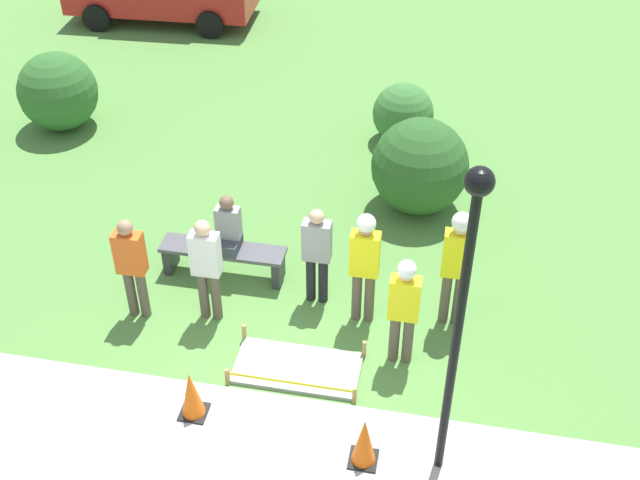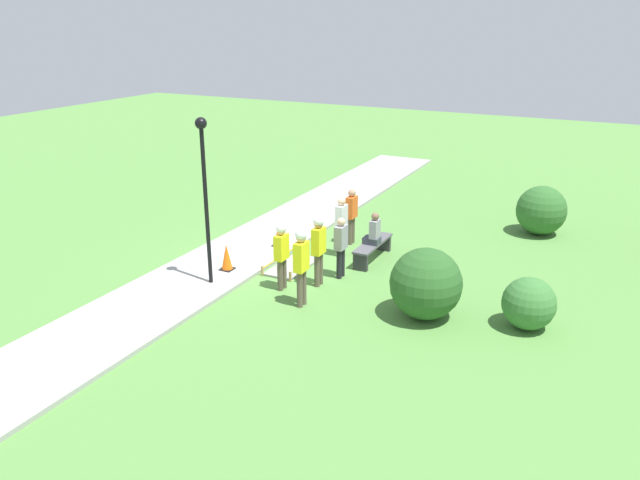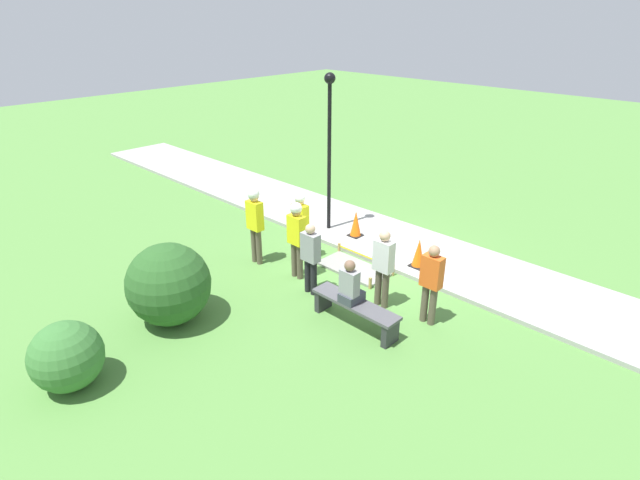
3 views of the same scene
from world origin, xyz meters
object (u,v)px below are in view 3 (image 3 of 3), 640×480
object	(u,v)px
person_seated_on_bench	(350,286)
worker_assistant	(255,219)
bystander_in_orange_shirt	(431,280)
traffic_cone_far_patch	(356,224)
park_bench	(355,309)
bystander_in_white_shirt	(311,255)
lamppost_near	(329,131)
worker_trainee	(300,221)
worker_supervisor	(297,233)
bystander_in_gray_shirt	(383,264)
traffic_cone_near_patch	(419,253)

from	to	relation	value
person_seated_on_bench	worker_assistant	size ratio (longest dim) A/B	0.47
bystander_in_orange_shirt	traffic_cone_far_patch	bearing A→B (deg)	-29.24
traffic_cone_far_patch	park_bench	world-z (taller)	traffic_cone_far_patch
bystander_in_orange_shirt	bystander_in_white_shirt	world-z (taller)	bystander_in_orange_shirt
traffic_cone_far_patch	lamppost_near	distance (m)	2.48
traffic_cone_far_patch	worker_trainee	bearing A→B (deg)	82.76
worker_assistant	lamppost_near	distance (m)	3.03
worker_supervisor	bystander_in_white_shirt	distance (m)	0.79
worker_supervisor	person_seated_on_bench	bearing A→B (deg)	163.95
lamppost_near	bystander_in_gray_shirt	bearing A→B (deg)	149.25
lamppost_near	bystander_in_white_shirt	bearing A→B (deg)	126.56
person_seated_on_bench	worker_trainee	size ratio (longest dim) A/B	0.52
traffic_cone_near_patch	person_seated_on_bench	world-z (taller)	person_seated_on_bench
traffic_cone_far_patch	person_seated_on_bench	xyz separation A→B (m)	(-2.49, 3.10, 0.42)
bystander_in_white_shirt	park_bench	bearing A→B (deg)	169.28
traffic_cone_far_patch	lamppost_near	xyz separation A→B (m)	(0.87, 0.11, 2.32)
person_seated_on_bench	lamppost_near	world-z (taller)	lamppost_near
bystander_in_gray_shirt	lamppost_near	bearing A→B (deg)	-30.75
worker_assistant	bystander_in_orange_shirt	bearing A→B (deg)	-170.93
worker_trainee	worker_supervisor	bearing A→B (deg)	131.30
worker_assistant	bystander_in_white_shirt	xyz separation A→B (m)	(-1.93, 0.10, -0.24)
bystander_in_white_shirt	lamppost_near	distance (m)	3.79
lamppost_near	traffic_cone_near_patch	bearing A→B (deg)	176.51
park_bench	bystander_in_gray_shirt	distance (m)	1.10
worker_trainee	bystander_in_gray_shirt	bearing A→B (deg)	173.17
bystander_in_white_shirt	person_seated_on_bench	bearing A→B (deg)	166.60
park_bench	worker_supervisor	xyz separation A→B (m)	(2.20, -0.56, 0.73)
traffic_cone_near_patch	park_bench	bearing A→B (deg)	98.57
worker_supervisor	lamppost_near	world-z (taller)	lamppost_near
worker_supervisor	park_bench	bearing A→B (deg)	165.83
bystander_in_orange_shirt	lamppost_near	xyz separation A→B (m)	(4.40, -1.86, 1.83)
traffic_cone_far_patch	person_seated_on_bench	world-z (taller)	person_seated_on_bench
park_bench	bystander_in_orange_shirt	bearing A→B (deg)	-131.36
person_seated_on_bench	worker_supervisor	distance (m)	2.20
worker_trainee	lamppost_near	world-z (taller)	lamppost_near
traffic_cone_near_patch	worker_assistant	bearing A→B (deg)	38.29
person_seated_on_bench	worker_trainee	world-z (taller)	worker_trainee
traffic_cone_near_patch	worker_supervisor	world-z (taller)	worker_supervisor
park_bench	worker_trainee	size ratio (longest dim) A/B	1.11
lamppost_near	worker_assistant	bearing A→B (deg)	90.78
park_bench	bystander_in_gray_shirt	size ratio (longest dim) A/B	1.11
traffic_cone_near_patch	bystander_in_white_shirt	distance (m)	2.73
traffic_cone_far_patch	bystander_in_orange_shirt	xyz separation A→B (m)	(-3.53, 1.98, 0.49)
traffic_cone_far_patch	bystander_in_gray_shirt	world-z (taller)	bystander_in_gray_shirt
worker_assistant	traffic_cone_near_patch	bearing A→B (deg)	-141.71
traffic_cone_far_patch	bystander_in_orange_shirt	world-z (taller)	bystander_in_orange_shirt
traffic_cone_near_patch	worker_assistant	xyz separation A→B (m)	(3.01, 2.37, 0.70)
worker_supervisor	lamppost_near	bearing A→B (deg)	-62.17
park_bench	worker_supervisor	distance (m)	2.38
bystander_in_gray_shirt	bystander_in_white_shirt	world-z (taller)	bystander_in_gray_shirt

